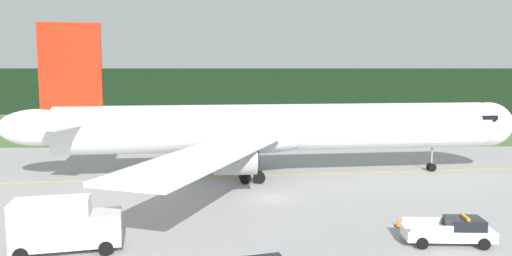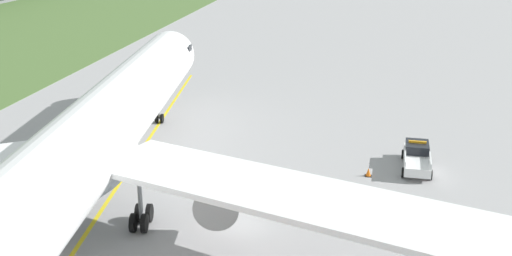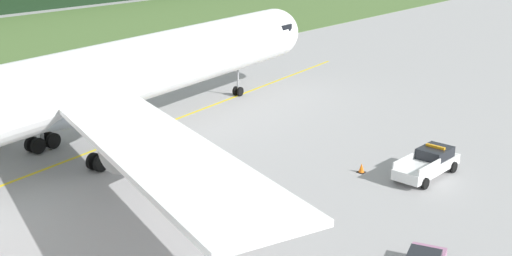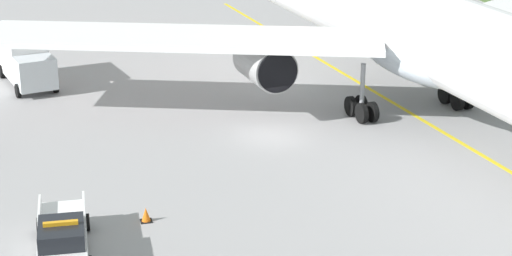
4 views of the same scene
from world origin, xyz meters
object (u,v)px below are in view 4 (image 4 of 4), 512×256
Objects in this scene: apron_cone at (146,215)px; airliner at (437,38)px; ops_pickup_truck at (62,236)px; catering_truck at (26,58)px.

airliner is at bearing 115.86° from apron_cone.
ops_pickup_truck is at bearing -62.90° from airliner.
airliner is 84.94× the size of apron_cone.
airliner is 8.07× the size of catering_truck.
catering_truck reaches higher than apron_cone.
apron_cone is at bearing 11.84° from catering_truck.
ops_pickup_truck is at bearing -57.36° from apron_cone.
airliner is 26.77m from catering_truck.
airliner is at bearing 57.92° from catering_truck.
airliner is 9.52× the size of ops_pickup_truck.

